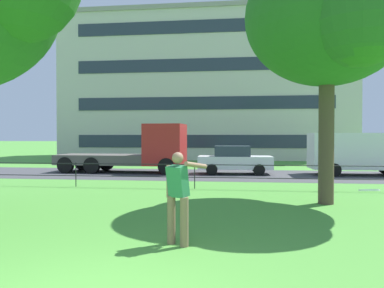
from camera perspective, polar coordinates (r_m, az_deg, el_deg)
name	(u,v)px	position (r m, az deg, el deg)	size (l,w,h in m)	color
street_strip	(207,175)	(20.62, 2.18, -4.58)	(80.00, 6.27, 0.01)	#424247
park_fence	(195,172)	(15.05, 0.40, -4.14)	(39.23, 0.04, 1.00)	black
tree_small_lawn	(330,18)	(12.81, 19.92, 17.27)	(4.96, 6.07, 7.81)	brown
person_thrower	(178,195)	(7.30, -2.09, -7.58)	(0.77, 0.68, 1.77)	#846B4C
frisbee	(369,190)	(5.75, 24.93, -6.28)	(0.28, 0.28, 0.07)	white
flatbed_truck_center	(140,151)	(21.94, -7.78, -1.06)	(7.37, 2.64, 2.75)	#B22323
car_white_far_left	(234,160)	(21.03, 6.33, -2.35)	(4.06, 1.93, 1.54)	silver
panel_van_far_right	(359,151)	(22.10, 23.67, -1.00)	(5.05, 2.20, 2.24)	white
apartment_building_background	(207,89)	(38.39, 2.28, 8.16)	(26.48, 11.10, 13.48)	beige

